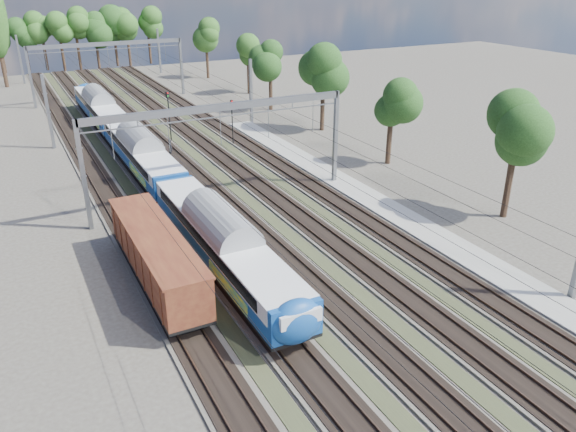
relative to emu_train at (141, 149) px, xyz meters
name	(u,v)px	position (x,y,z in m)	size (l,w,h in m)	color
ground	(462,425)	(4.50, -40.76, -2.76)	(220.00, 220.00, 0.00)	#47423A
track_bed	(175,157)	(4.50, 4.24, -2.66)	(21.00, 130.00, 0.34)	#47423A
platform	(401,217)	(16.50, -20.76, -2.61)	(3.00, 70.00, 0.30)	gray
catenary	(154,87)	(4.83, 11.93, 3.64)	(25.65, 130.00, 9.00)	gray
tree_belt	(126,35)	(11.12, 54.05, 5.36)	(38.75, 98.81, 12.29)	black
emu_train	(141,149)	(0.00, 0.00, 0.00)	(3.21, 67.72, 4.69)	black
freight_boxcar	(157,255)	(-4.50, -21.98, -0.51)	(2.97, 14.33, 3.69)	black
worker	(171,147)	(4.37, 5.28, -1.85)	(0.66, 0.44, 1.82)	black
signal_near	(169,110)	(6.13, 11.09, 1.00)	(0.42, 0.39, 5.94)	black
signal_far	(232,117)	(12.13, 5.79, 0.64)	(0.38, 0.35, 5.37)	black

